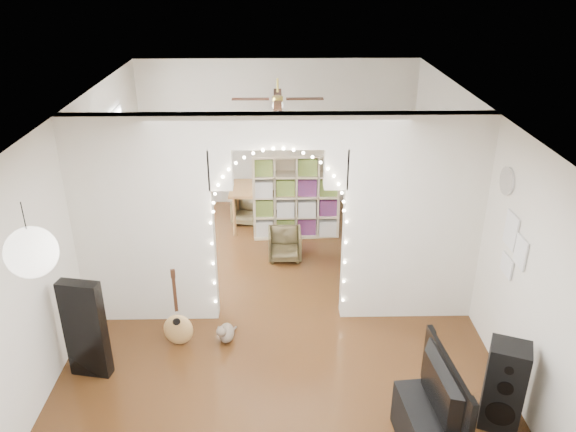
{
  "coord_description": "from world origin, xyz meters",
  "views": [
    {
      "loc": [
        -0.01,
        -6.21,
        4.31
      ],
      "look_at": [
        0.12,
        0.3,
        1.29
      ],
      "focal_mm": 35.0,
      "sensor_mm": 36.0,
      "label": 1
    }
  ],
  "objects_px": {
    "acoustic_guitar": "(177,318)",
    "bookcase": "(296,195)",
    "floor_speaker": "(504,386)",
    "dining_chair_left": "(248,210)",
    "dining_chair_right": "(285,244)",
    "dining_table": "(266,191)"
  },
  "relations": [
    {
      "from": "acoustic_guitar",
      "to": "bookcase",
      "type": "distance_m",
      "value": 3.34
    },
    {
      "from": "bookcase",
      "to": "floor_speaker",
      "type": "bearing_deg",
      "value": -69.4
    },
    {
      "from": "dining_chair_left",
      "to": "floor_speaker",
      "type": "bearing_deg",
      "value": -46.36
    },
    {
      "from": "bookcase",
      "to": "dining_chair_right",
      "type": "xyz_separation_m",
      "value": [
        -0.2,
        -0.82,
        -0.49
      ]
    },
    {
      "from": "dining_table",
      "to": "dining_chair_right",
      "type": "xyz_separation_m",
      "value": [
        0.3,
        -1.1,
        -0.45
      ]
    },
    {
      "from": "acoustic_guitar",
      "to": "bookcase",
      "type": "height_order",
      "value": "bookcase"
    },
    {
      "from": "dining_chair_left",
      "to": "bookcase",
      "type": "bearing_deg",
      "value": -17.23
    },
    {
      "from": "acoustic_guitar",
      "to": "floor_speaker",
      "type": "height_order",
      "value": "acoustic_guitar"
    },
    {
      "from": "dining_table",
      "to": "dining_chair_right",
      "type": "distance_m",
      "value": 1.22
    },
    {
      "from": "floor_speaker",
      "to": "bookcase",
      "type": "xyz_separation_m",
      "value": [
        -1.9,
        4.29,
        0.25
      ]
    },
    {
      "from": "dining_table",
      "to": "dining_chair_left",
      "type": "distance_m",
      "value": 0.61
    },
    {
      "from": "dining_chair_left",
      "to": "dining_chair_right",
      "type": "xyz_separation_m",
      "value": [
        0.63,
        -1.32,
        0.01
      ]
    },
    {
      "from": "dining_chair_left",
      "to": "dining_chair_right",
      "type": "distance_m",
      "value": 1.47
    },
    {
      "from": "floor_speaker",
      "to": "dining_table",
      "type": "height_order",
      "value": "floor_speaker"
    },
    {
      "from": "dining_chair_right",
      "to": "dining_table",
      "type": "bearing_deg",
      "value": 104.99
    },
    {
      "from": "dining_chair_right",
      "to": "bookcase",
      "type": "bearing_deg",
      "value": 75.57
    },
    {
      "from": "acoustic_guitar",
      "to": "dining_chair_right",
      "type": "distance_m",
      "value": 2.51
    },
    {
      "from": "floor_speaker",
      "to": "acoustic_guitar",
      "type": "bearing_deg",
      "value": -179.05
    },
    {
      "from": "bookcase",
      "to": "dining_table",
      "type": "distance_m",
      "value": 0.58
    },
    {
      "from": "dining_table",
      "to": "acoustic_guitar",
      "type": "bearing_deg",
      "value": -105.95
    },
    {
      "from": "acoustic_guitar",
      "to": "dining_chair_right",
      "type": "relative_size",
      "value": 1.72
    },
    {
      "from": "floor_speaker",
      "to": "dining_table",
      "type": "relative_size",
      "value": 0.79
    }
  ]
}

